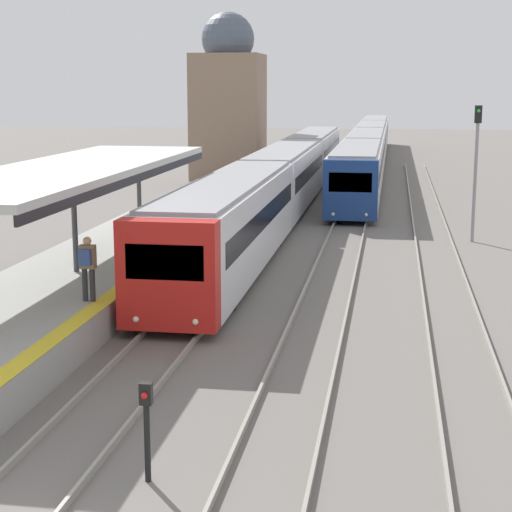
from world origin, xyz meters
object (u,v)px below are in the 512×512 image
object	(u,v)px
person_on_platform	(87,263)
signal_post_near	(147,420)
train_near	(286,175)
signal_mast_far	(476,158)
train_far	(369,146)

from	to	relation	value
person_on_platform	signal_post_near	distance (m)	8.64
train_near	signal_post_near	distance (m)	31.45
person_on_platform	train_near	xyz separation A→B (m)	(2.08, 23.67, -0.14)
signal_mast_far	train_far	bearing A→B (deg)	99.23
train_near	signal_mast_far	distance (m)	12.18
person_on_platform	train_near	distance (m)	23.76
train_far	person_on_platform	bearing A→B (deg)	-96.85
person_on_platform	signal_post_near	bearing A→B (deg)	-63.98
signal_post_near	train_near	bearing A→B (deg)	93.09
signal_mast_far	signal_post_near	bearing A→B (deg)	-107.02
person_on_platform	signal_post_near	size ratio (longest dim) A/B	0.99
train_far	signal_mast_far	world-z (taller)	signal_mast_far
person_on_platform	signal_post_near	xyz separation A→B (m)	(3.77, -7.73, -0.85)
person_on_platform	train_near	world-z (taller)	train_near
train_near	train_far	size ratio (longest dim) A/B	0.83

